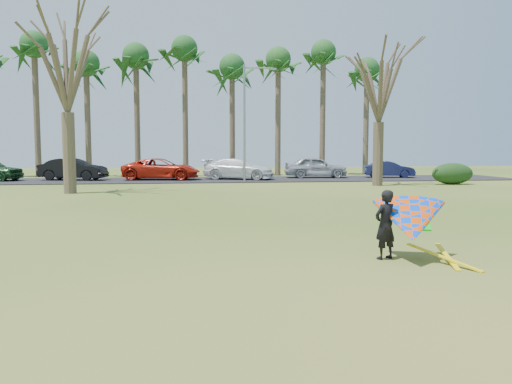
{
  "coord_description": "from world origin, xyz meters",
  "views": [
    {
      "loc": [
        -1.97,
        -12.08,
        2.34
      ],
      "look_at": [
        0.0,
        2.0,
        1.1
      ],
      "focal_mm": 35.0,
      "sensor_mm": 36.0,
      "label": 1
    }
  ],
  "objects": [
    {
      "name": "hedge_near",
      "position": [
        15.27,
        18.37,
        0.7
      ],
      "size": [
        2.8,
        1.27,
        1.4
      ],
      "primitive_type": "ellipsoid",
      "color": "black",
      "rests_on": "ground"
    },
    {
      "name": "ground",
      "position": [
        0.0,
        0.0,
        0.0
      ],
      "size": [
        100.0,
        100.0,
        0.0
      ],
      "primitive_type": "plane",
      "color": "#204D10",
      "rests_on": "ground"
    },
    {
      "name": "palm_2",
      "position": [
        -14.0,
        31.0,
        10.52
      ],
      "size": [
        4.84,
        4.84,
        12.24
      ],
      "color": "#4B392D",
      "rests_on": "ground"
    },
    {
      "name": "kite_flyer",
      "position": [
        2.6,
        -2.35,
        0.84
      ],
      "size": [
        2.13,
        2.39,
        2.02
      ],
      "color": "black",
      "rests_on": "ground"
    },
    {
      "name": "bare_tree_left",
      "position": [
        -8.0,
        15.0,
        6.92
      ],
      "size": [
        6.6,
        6.6,
        9.7
      ],
      "color": "#4E3F2F",
      "rests_on": "ground"
    },
    {
      "name": "palm_9",
      "position": [
        14.0,
        31.0,
        9.17
      ],
      "size": [
        4.84,
        4.84,
        10.84
      ],
      "color": "brown",
      "rests_on": "ground"
    },
    {
      "name": "car_3",
      "position": [
        1.88,
        24.81,
        0.83
      ],
      "size": [
        5.69,
        3.97,
        1.53
      ],
      "primitive_type": "imported",
      "rotation": [
        0.0,
        0.0,
        1.18
      ],
      "color": "white",
      "rests_on": "parking_strip"
    },
    {
      "name": "palm_8",
      "position": [
        10.0,
        31.0,
        10.52
      ],
      "size": [
        4.84,
        4.84,
        12.24
      ],
      "color": "brown",
      "rests_on": "ground"
    },
    {
      "name": "car_2",
      "position": [
        -3.78,
        25.11,
        0.84
      ],
      "size": [
        5.92,
        3.37,
        1.56
      ],
      "primitive_type": "imported",
      "rotation": [
        0.0,
        0.0,
        1.42
      ],
      "color": "#B21D0E",
      "rests_on": "parking_strip"
    },
    {
      "name": "parking_strip",
      "position": [
        0.0,
        25.0,
        0.03
      ],
      "size": [
        46.0,
        7.0,
        0.06
      ],
      "primitive_type": "cube",
      "color": "black",
      "rests_on": "ground"
    },
    {
      "name": "palm_6",
      "position": [
        2.0,
        31.0,
        9.17
      ],
      "size": [
        4.84,
        4.84,
        10.84
      ],
      "color": "#4F3E2F",
      "rests_on": "ground"
    },
    {
      "name": "car_1",
      "position": [
        -10.08,
        25.47,
        0.84
      ],
      "size": [
        5.02,
        2.79,
        1.57
      ],
      "primitive_type": "imported",
      "rotation": [
        0.0,
        0.0,
        1.32
      ],
      "color": "black",
      "rests_on": "parking_strip"
    },
    {
      "name": "bare_tree_right",
      "position": [
        10.0,
        18.0,
        6.57
      ],
      "size": [
        6.27,
        6.27,
        9.21
      ],
      "color": "#4B3D2D",
      "rests_on": "ground"
    },
    {
      "name": "car_4",
      "position": [
        8.1,
        25.99,
        0.89
      ],
      "size": [
        5.01,
        2.38,
        1.65
      ],
      "primitive_type": "imported",
      "rotation": [
        0.0,
        0.0,
        1.48
      ],
      "color": "#9A9FA7",
      "rests_on": "parking_strip"
    },
    {
      "name": "palm_7",
      "position": [
        6.0,
        31.0,
        9.85
      ],
      "size": [
        4.84,
        4.84,
        11.54
      ],
      "color": "#4E3D2F",
      "rests_on": "ground"
    },
    {
      "name": "streetlight",
      "position": [
        2.16,
        22.0,
        4.46
      ],
      "size": [
        2.28,
        0.18,
        8.0
      ],
      "color": "gray",
      "rests_on": "ground"
    },
    {
      "name": "palm_3",
      "position": [
        -10.0,
        31.0,
        9.17
      ],
      "size": [
        4.84,
        4.84,
        10.84
      ],
      "color": "brown",
      "rests_on": "ground"
    },
    {
      "name": "palm_5",
      "position": [
        -2.0,
        31.0,
        10.52
      ],
      "size": [
        4.84,
        4.84,
        12.24
      ],
      "color": "#4C3B2E",
      "rests_on": "ground"
    },
    {
      "name": "palm_4",
      "position": [
        -6.0,
        31.0,
        9.85
      ],
      "size": [
        4.84,
        4.84,
        11.54
      ],
      "color": "#4D3D2E",
      "rests_on": "ground"
    },
    {
      "name": "car_5",
      "position": [
        13.9,
        25.45,
        0.7
      ],
      "size": [
        4.08,
        2.15,
        1.28
      ],
      "primitive_type": "imported",
      "rotation": [
        0.0,
        0.0,
        1.36
      ],
      "color": "#161B44",
      "rests_on": "parking_strip"
    }
  ]
}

